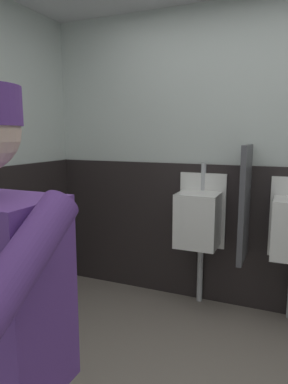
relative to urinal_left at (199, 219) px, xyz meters
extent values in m
cube|color=silver|center=(0.37, 0.22, 0.49)|extent=(4.21, 0.12, 2.53)
cube|color=black|center=(0.37, 0.14, -0.17)|extent=(3.61, 0.03, 1.22)
cube|color=white|center=(0.00, 0.13, 0.05)|extent=(0.40, 0.05, 0.65)
cube|color=white|center=(0.00, -0.04, 0.00)|extent=(0.34, 0.30, 0.45)
cylinder|color=#B7BABF|center=(0.00, 0.12, 0.34)|extent=(0.04, 0.04, 0.24)
cylinder|color=#B7BABF|center=(0.00, 0.09, -0.50)|extent=(0.05, 0.05, 0.55)
cube|color=#4C4C51|center=(0.38, -0.07, 0.17)|extent=(0.04, 0.40, 0.90)
camera|label=1|loc=(0.69, -2.80, 0.70)|focal=32.54mm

